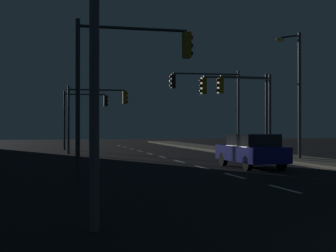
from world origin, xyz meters
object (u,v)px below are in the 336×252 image
traffic_light_mid_left (84,109)px  traffic_light_far_left (129,68)px  street_lamp_mid_block (296,83)px  traffic_light_near_right (96,106)px  car (251,150)px  traffic_light_mid_right (239,97)px  traffic_light_overhead_east (209,94)px  traffic_light_far_right (245,98)px

traffic_light_mid_left → traffic_light_far_left: (0.07, -23.39, 0.54)m
traffic_light_mid_left → street_lamp_mid_block: street_lamp_mid_block is taller
traffic_light_far_left → traffic_light_near_right: traffic_light_far_left is taller
traffic_light_mid_left → traffic_light_far_left: traffic_light_far_left is taller
car → traffic_light_near_right: bearing=112.9°
traffic_light_mid_right → car: bearing=-106.9°
car → street_lamp_mid_block: size_ratio=0.62×
car → traffic_light_far_left: (-6.23, -3.29, 3.20)m
car → traffic_light_overhead_east: traffic_light_overhead_east is taller
car → traffic_light_far_left: size_ratio=0.78×
traffic_light_near_right → car: bearing=-67.1°
traffic_light_far_left → traffic_light_near_right: bearing=88.8°
traffic_light_overhead_east → street_lamp_mid_block: street_lamp_mid_block is taller
traffic_light_near_right → street_lamp_mid_block: 14.23m
traffic_light_overhead_east → traffic_light_mid_left: bearing=127.3°
car → traffic_light_mid_right: traffic_light_mid_right is taller
car → traffic_light_near_right: traffic_light_near_right is taller
traffic_light_mid_right → traffic_light_overhead_east: (-0.39, 4.22, 0.49)m
traffic_light_overhead_east → traffic_light_far_left: bearing=-119.7°
traffic_light_mid_left → traffic_light_near_right: (0.43, -6.24, -0.04)m
traffic_light_mid_left → traffic_light_far_right: traffic_light_far_right is taller
traffic_light_mid_right → traffic_light_mid_left: (-8.06, 14.29, -0.17)m
traffic_light_far_left → traffic_light_far_right: 12.38m
traffic_light_far_right → street_lamp_mid_block: street_lamp_mid_block is taller
car → traffic_light_near_right: size_ratio=0.92×
street_lamp_mid_block → traffic_light_mid_left: bearing=125.0°
car → traffic_light_near_right: (-5.87, 13.86, 2.62)m
traffic_light_mid_left → traffic_light_overhead_east: bearing=-52.7°
traffic_light_mid_right → street_lamp_mid_block: street_lamp_mid_block is taller
car → traffic_light_mid_left: size_ratio=0.90×
traffic_light_mid_left → traffic_light_far_left: 23.40m
traffic_light_far_right → street_lamp_mid_block: size_ratio=0.69×
car → traffic_light_far_right: traffic_light_far_right is taller
traffic_light_mid_left → traffic_light_near_right: 6.26m
traffic_light_mid_left → street_lamp_mid_block: size_ratio=0.69×
traffic_light_mid_right → street_lamp_mid_block: (2.95, -1.43, 0.77)m
car → street_lamp_mid_block: street_lamp_mid_block is taller
traffic_light_mid_right → traffic_light_near_right: size_ratio=1.02×
traffic_light_far_left → street_lamp_mid_block: 13.37m
traffic_light_mid_left → traffic_light_near_right: bearing=-86.0°
traffic_light_overhead_east → traffic_light_mid_right: bearing=-84.7°
traffic_light_mid_left → traffic_light_far_left: size_ratio=0.87×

